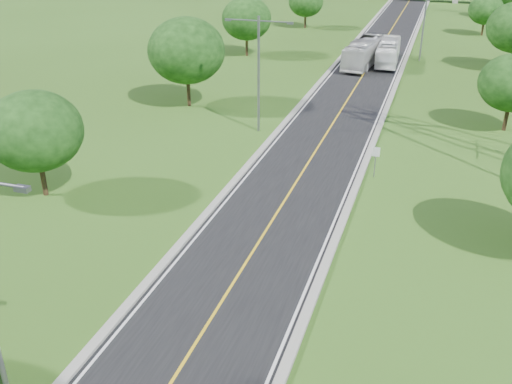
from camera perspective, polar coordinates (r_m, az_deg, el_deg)
ground at (r=64.21m, az=9.61°, el=9.78°), size 260.00×260.00×0.00m
road at (r=69.94m, az=10.42°, el=11.05°), size 8.00×150.00×0.06m
curb_left at (r=70.58m, az=6.95°, el=11.49°), size 0.50×150.00×0.22m
curb_right at (r=69.52m, az=13.94°, el=10.70°), size 0.50×150.00×0.22m
speed_limit_sign at (r=42.37m, az=11.87°, el=3.44°), size 0.55×0.09×2.40m
streetlight_mid_left at (r=49.82m, az=0.26°, el=12.59°), size 5.90×0.25×10.00m
streetlight_far_right at (r=80.06m, az=16.53°, el=16.61°), size 5.90×0.25×10.00m
tree_lb at (r=40.34m, az=-21.24°, el=5.70°), size 6.30×6.30×7.33m
tree_lc at (r=57.66m, az=-6.97°, el=13.85°), size 7.56×7.56×8.79m
tree_ld at (r=80.46m, az=-0.95°, el=16.94°), size 6.72×6.72×7.82m
tree_le at (r=102.72m, az=5.01°, el=18.42°), size 5.88×5.88×6.84m
tree_re at (r=102.23m, az=22.00°, el=16.55°), size 5.46×5.46×6.35m
bus_outbound at (r=77.89m, az=13.08°, el=13.48°), size 3.03×10.97×3.03m
bus_inbound at (r=76.20m, az=10.69°, el=13.54°), size 3.87×12.13×3.32m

